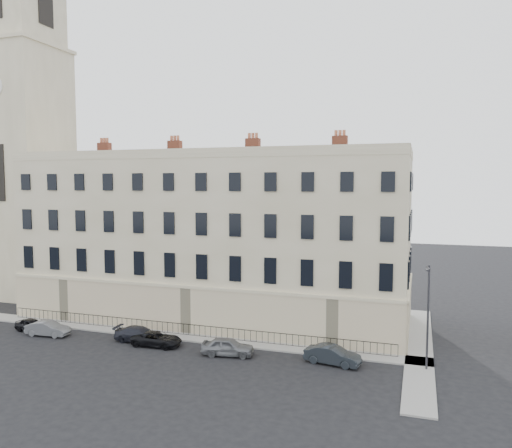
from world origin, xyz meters
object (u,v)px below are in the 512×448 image
(streetlamp, at_px, (428,313))
(car_b, at_px, (48,328))
(car_c, at_px, (140,334))
(car_a, at_px, (32,325))
(car_e, at_px, (228,347))
(car_f, at_px, (332,355))
(car_d, at_px, (157,339))

(streetlamp, bearing_deg, car_b, 176.15)
(car_c, bearing_deg, car_a, 88.45)
(car_a, xyz_separation_m, car_e, (18.41, -0.27, 0.11))
(car_e, bearing_deg, car_f, -94.38)
(car_e, bearing_deg, car_c, 75.03)
(car_c, bearing_deg, car_f, -95.18)
(car_b, bearing_deg, car_d, -91.72)
(car_d, bearing_deg, car_b, 90.59)
(car_d, xyz_separation_m, car_f, (13.93, 0.36, 0.10))
(car_f, distance_m, streetlamp, 7.25)
(car_d, height_order, streetlamp, streetlamp)
(car_b, distance_m, car_c, 8.31)
(car_b, bearing_deg, car_f, -92.55)
(car_c, height_order, streetlamp, streetlamp)
(car_b, relative_size, car_d, 0.93)
(car_a, relative_size, car_f, 0.82)
(car_e, bearing_deg, car_d, 78.17)
(car_a, bearing_deg, car_c, -77.23)
(streetlamp, bearing_deg, car_f, 179.43)
(car_e, bearing_deg, car_b, 81.64)
(car_a, height_order, car_e, car_e)
(car_b, height_order, car_e, car_e)
(car_f, relative_size, streetlamp, 0.54)
(car_b, xyz_separation_m, car_f, (24.04, 0.87, 0.04))
(car_b, height_order, streetlamp, streetlamp)
(car_c, relative_size, car_e, 1.06)
(car_a, distance_m, car_b, 2.19)
(car_e, xyz_separation_m, car_f, (7.77, 0.65, -0.01))
(car_b, bearing_deg, car_a, 72.21)
(car_b, height_order, car_c, car_b)
(car_b, xyz_separation_m, car_d, (10.12, 0.51, -0.06))
(car_d, xyz_separation_m, streetlamp, (20.28, 1.05, 3.52))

